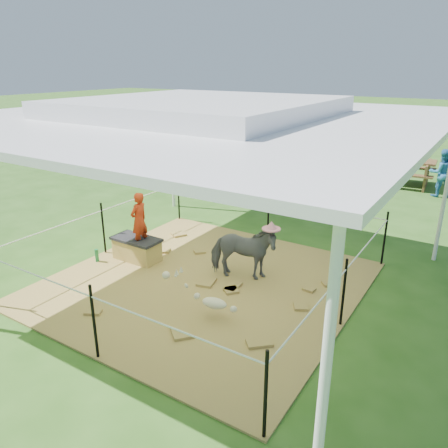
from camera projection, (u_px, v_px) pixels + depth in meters
The scene contains 13 objects.
ground at pixel (204, 284), 7.07m from camera, with size 90.00×90.00×0.00m, color #2D5919.
hay_patch at pixel (204, 283), 7.06m from camera, with size 4.60×4.60×0.03m, color brown.
canopy_tent at pixel (201, 114), 6.14m from camera, with size 6.30×6.30×2.90m.
rope_fence at pixel (204, 247), 6.84m from camera, with size 4.54×4.54×1.00m.
straw_bale at pixel (137, 250), 7.83m from camera, with size 0.83×0.41×0.37m, color #A48A3B.
dark_cloth at pixel (136, 239), 7.75m from camera, with size 0.88×0.46×0.05m, color black.
woman at pixel (139, 215), 7.54m from camera, with size 0.36×0.24×1.00m, color red.
green_bottle at pixel (97, 255), 7.77m from camera, with size 0.06×0.06×0.23m, color #1A7636.
pony at pixel (243, 252), 7.03m from camera, with size 0.50×1.10×0.93m, color #47474C.
pink_hat at pixel (243, 221), 6.85m from camera, with size 0.29×0.29×0.13m, color pink.
foal at pixel (214, 301), 5.98m from camera, with size 0.95×0.53×0.53m, color beige, non-canonical shape.
picnic_table_near at pixel (400, 172), 12.77m from camera, with size 1.82×1.32×0.76m, color #533A1C.
distant_person at pixel (441, 173), 11.55m from camera, with size 0.62×0.48×1.27m, color teal.
Camera 1 is at (3.64, -5.15, 3.35)m, focal length 35.00 mm.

